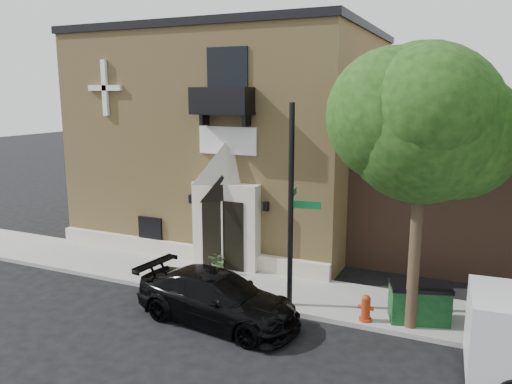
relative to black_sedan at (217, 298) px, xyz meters
The scene contains 9 objects.
ground 1.62m from the black_sedan, 121.84° to the left, with size 120.00×120.00×0.00m, color black.
sidewalk 2.81m from the black_sedan, 84.95° to the left, with size 42.00×3.00×0.15m, color gray.
church 10.65m from the black_sedan, 112.21° to the left, with size 12.20×11.01×9.30m.
street_tree_left 7.52m from the black_sedan, 16.59° to the left, with size 4.97×4.38×7.77m.
black_sedan is the anchor object (origin of this frame).
street_sign 3.46m from the black_sedan, 45.98° to the left, with size 1.07×0.97×6.19m.
fire_hydrant 4.30m from the black_sedan, 20.77° to the left, with size 0.45×0.36×0.79m.
dumpster 5.83m from the black_sedan, 21.89° to the left, with size 1.87×1.39×1.09m.
planter 3.76m from the black_sedan, 117.85° to the left, with size 0.70×0.60×0.77m, color #435F2F.
Camera 1 is at (7.37, -13.20, 6.59)m, focal length 35.00 mm.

